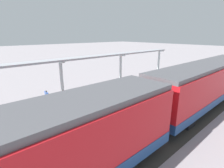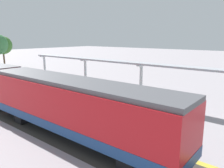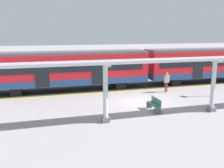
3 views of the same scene
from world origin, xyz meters
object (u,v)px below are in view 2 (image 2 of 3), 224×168
object	(u,v)px
canopy_pillar_second	(141,83)
bench_near_end	(102,93)
trash_bin	(45,80)
canopy_pillar_third	(85,74)
bench_mid_platform	(55,83)
canopy_pillar_fourth	(45,68)
passenger_waiting_near_edge	(41,90)
train_near_carriage	(73,107)
platform_info_sign	(45,80)

from	to	relation	value
canopy_pillar_second	bench_near_end	world-z (taller)	canopy_pillar_second
trash_bin	bench_near_end	bearing A→B (deg)	-91.05
canopy_pillar_third	bench_mid_platform	bearing A→B (deg)	107.69
canopy_pillar_second	canopy_pillar_fourth	distance (m)	14.93
canopy_pillar_third	canopy_pillar_fourth	bearing A→B (deg)	90.00
canopy_pillar_third	bench_mid_platform	world-z (taller)	canopy_pillar_third
canopy_pillar_second	canopy_pillar_third	size ratio (longest dim) A/B	1.00
passenger_waiting_near_edge	canopy_pillar_third	bearing A→B (deg)	1.82
trash_bin	train_near_carriage	bearing A→B (deg)	-118.67
passenger_waiting_near_edge	platform_info_sign	bearing A→B (deg)	50.42
canopy_pillar_fourth	bench_mid_platform	size ratio (longest dim) A/B	2.26
bench_near_end	canopy_pillar_third	bearing A→B (deg)	71.31
bench_near_end	bench_mid_platform	size ratio (longest dim) A/B	1.00
bench_near_end	trash_bin	world-z (taller)	trash_bin
train_near_carriage	canopy_pillar_second	size ratio (longest dim) A/B	4.14
canopy_pillar_second	canopy_pillar_fourth	bearing A→B (deg)	90.00
canopy_pillar_fourth	platform_info_sign	xyz separation A→B (m)	(-3.48, -5.03, -0.40)
train_near_carriage	bench_mid_platform	world-z (taller)	train_near_carriage
canopy_pillar_third	bench_near_end	distance (m)	3.96
canopy_pillar_third	canopy_pillar_second	bearing A→B (deg)	-90.00
train_near_carriage	bench_near_end	bearing A→B (deg)	30.62
canopy_pillar_third	bench_near_end	xyz separation A→B (m)	(-1.20, -3.54, -1.29)
bench_mid_platform	trash_bin	xyz separation A→B (m)	(0.23, 2.46, 0.01)
bench_near_end	platform_info_sign	bearing A→B (deg)	110.20
canopy_pillar_third	passenger_waiting_near_edge	distance (m)	5.88
canopy_pillar_third	passenger_waiting_near_edge	bearing A→B (deg)	-178.18
train_near_carriage	canopy_pillar_fourth	distance (m)	18.19
bench_near_end	passenger_waiting_near_edge	world-z (taller)	passenger_waiting_near_edge
bench_mid_platform	trash_bin	distance (m)	2.48
canopy_pillar_fourth	bench_near_end	distance (m)	11.38
canopy_pillar_fourth	bench_near_end	world-z (taller)	canopy_pillar_fourth
canopy_pillar_third	bench_near_end	world-z (taller)	canopy_pillar_third
canopy_pillar_third	canopy_pillar_fourth	world-z (taller)	same
canopy_pillar_fourth	passenger_waiting_near_edge	size ratio (longest dim) A/B	1.99
canopy_pillar_third	bench_mid_platform	distance (m)	4.31
canopy_pillar_fourth	platform_info_sign	bearing A→B (deg)	-124.72
bench_near_end	train_near_carriage	bearing A→B (deg)	-149.38
canopy_pillar_second	bench_near_end	xyz separation A→B (m)	(-1.20, 3.69, -1.29)
bench_mid_platform	trash_bin	size ratio (longest dim) A/B	1.67
train_near_carriage	platform_info_sign	size ratio (longest dim) A/B	6.41
canopy_pillar_fourth	bench_mid_platform	world-z (taller)	canopy_pillar_fourth
train_near_carriage	bench_mid_platform	bearing A→B (deg)	57.41
trash_bin	passenger_waiting_near_edge	bearing A→B (deg)	-126.30
canopy_pillar_fourth	platform_info_sign	size ratio (longest dim) A/B	1.55
canopy_pillar_second	passenger_waiting_near_edge	distance (m)	9.18
platform_info_sign	passenger_waiting_near_edge	size ratio (longest dim) A/B	1.28
train_near_carriage	trash_bin	bearing A→B (deg)	61.33
canopy_pillar_second	bench_mid_platform	distance (m)	11.30
bench_mid_platform	passenger_waiting_near_edge	bearing A→B (deg)	-138.21
bench_mid_platform	train_near_carriage	bearing A→B (deg)	-122.59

